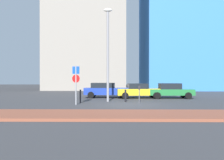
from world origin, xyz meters
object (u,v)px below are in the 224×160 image
parked_car_blue (107,90)px  parking_meter (139,92)px  parked_car_green (170,91)px  street_lamp (108,47)px  traffic_bollard_near (80,96)px  parked_car_yellow (139,91)px  traffic_bollard_mid (125,96)px  parking_sign_post (76,80)px

parked_car_blue → parking_meter: size_ratio=3.41×
parked_car_green → parking_meter: bearing=-125.4°
parked_car_blue → street_lamp: size_ratio=0.60×
parked_car_blue → traffic_bollard_near: (-1.87, -5.49, -0.25)m
parked_car_green → parking_meter: (-3.56, -5.01, 0.13)m
parked_car_blue → parked_car_yellow: parked_car_blue is taller
parking_meter → traffic_bollard_mid: size_ratio=1.35×
parking_sign_post → traffic_bollard_mid: bearing=30.9°
parked_car_blue → parked_car_green: bearing=-5.4°
street_lamp → traffic_bollard_mid: 4.32m
parking_sign_post → traffic_bollard_near: (0.16, 1.20, -1.27)m
parked_car_blue → parking_sign_post: parking_sign_post is taller
parking_meter → parked_car_green: bearing=54.6°
parked_car_green → parking_sign_post: parking_sign_post is taller
parking_sign_post → traffic_bollard_mid: (3.77, 2.26, -1.29)m
parking_sign_post → parked_car_yellow: bearing=49.5°
parked_car_green → traffic_bollard_mid: bearing=-140.1°
traffic_bollard_mid → parking_sign_post: bearing=-149.1°
traffic_bollard_near → traffic_bollard_mid: traffic_bollard_near is taller
parking_sign_post → traffic_bollard_near: size_ratio=2.69×
parked_car_green → traffic_bollard_near: 9.55m
street_lamp → traffic_bollard_near: street_lamp is taller
parked_car_yellow → parked_car_blue: bearing=170.1°
parked_car_yellow → traffic_bollard_mid: size_ratio=4.39×
parked_car_yellow → parking_sign_post: bearing=-130.5°
parking_sign_post → parking_meter: bearing=12.7°
parked_car_green → traffic_bollard_near: bearing=-149.2°
parking_sign_post → traffic_bollard_mid: parking_sign_post is taller
traffic_bollard_mid → traffic_bollard_near: bearing=-163.8°
parked_car_blue → street_lamp: street_lamp is taller
traffic_bollard_near → parking_meter: bearing=-1.5°
parked_car_blue → parked_car_green: 6.35m
parking_sign_post → parking_meter: parking_sign_post is taller
parked_car_green → parking_sign_post: size_ratio=1.50×
traffic_bollard_near → parked_car_yellow: bearing=44.1°
traffic_bollard_mid → parked_car_green: bearing=39.9°
parked_car_blue → traffic_bollard_near: bearing=-108.8°
traffic_bollard_mid → parked_car_yellow: bearing=69.3°
parked_car_yellow → street_lamp: 6.02m
parked_car_yellow → street_lamp: street_lamp is taller
parked_car_green → parking_sign_post: (-8.35, -6.09, 1.05)m
parked_car_blue → traffic_bollard_mid: parked_car_blue is taller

